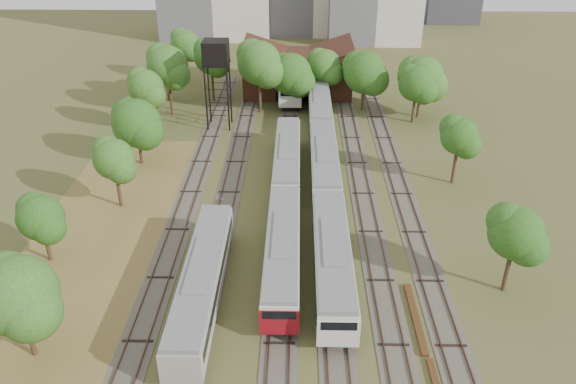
{
  "coord_description": "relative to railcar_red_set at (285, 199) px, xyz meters",
  "views": [
    {
      "loc": [
        -0.81,
        -26.07,
        28.4
      ],
      "look_at": [
        -1.75,
        20.72,
        2.5
      ],
      "focal_mm": 35.0,
      "sensor_mm": 36.0,
      "label": 1
    }
  ],
  "objects": [
    {
      "name": "tracks",
      "position": [
        1.33,
        4.46,
        -1.78
      ],
      "size": [
        24.6,
        80.0,
        0.19
      ],
      "color": "#4C473D",
      "rests_on": "ground"
    },
    {
      "name": "railcar_red_set",
      "position": [
        0.0,
        0.0,
        0.0
      ],
      "size": [
        2.79,
        34.58,
        3.45
      ],
      "color": "black",
      "rests_on": "ground"
    },
    {
      "name": "tree_band_left",
      "position": [
        -17.57,
        6.19,
        3.52
      ],
      "size": [
        7.78,
        76.27,
        8.32
      ],
      "color": "#382616",
      "rests_on": "ground"
    },
    {
      "name": "railcar_rear",
      "position": [
        0.0,
        35.4,
        0.27
      ],
      "size": [
        3.2,
        16.08,
        3.96
      ],
      "color": "black",
      "rests_on": "ground"
    },
    {
      "name": "tree_band_far",
      "position": [
        1.05,
        28.75,
        4.12
      ],
      "size": [
        39.66,
        11.08,
        9.96
      ],
      "color": "#382616",
      "rests_on": "ground"
    },
    {
      "name": "maintenance_shed",
      "position": [
        1.0,
        37.44,
        1.09
      ],
      "size": [
        16.45,
        11.55,
        7.58
      ],
      "color": "#331C12",
      "rests_on": "ground"
    },
    {
      "name": "tree_band_right",
      "position": [
        17.16,
        9.58,
        3.55
      ],
      "size": [
        5.58,
        39.96,
        7.77
      ],
      "color": "#382616",
      "rests_on": "ground"
    },
    {
      "name": "railcar_green_set",
      "position": [
        4.0,
        7.61,
        0.09
      ],
      "size": [
        2.93,
        52.08,
        3.62
      ],
      "color": "black",
      "rests_on": "ground"
    },
    {
      "name": "rail_pile_near",
      "position": [
        10.0,
        -14.6,
        -1.7
      ],
      "size": [
        0.51,
        7.7,
        0.26
      ],
      "primitive_type": "cube",
      "color": "#553118",
      "rests_on": "ground"
    },
    {
      "name": "old_grey_coach",
      "position": [
        -6.0,
        -12.79,
        0.05
      ],
      "size": [
        2.78,
        18.0,
        3.43
      ],
      "color": "black",
      "rests_on": "ground"
    },
    {
      "name": "ground",
      "position": [
        2.0,
        -20.54,
        -1.82
      ],
      "size": [
        240.0,
        240.0,
        0.0
      ],
      "primitive_type": "plane",
      "color": "#475123",
      "rests_on": "ground"
    },
    {
      "name": "water_tower",
      "position": [
        -9.2,
        22.66,
        7.72
      ],
      "size": [
        3.27,
        3.27,
        11.31
      ],
      "color": "black",
      "rests_on": "ground"
    },
    {
      "name": "dry_grass_patch",
      "position": [
        -16.0,
        -12.54,
        -1.8
      ],
      "size": [
        14.0,
        60.0,
        0.04
      ],
      "primitive_type": "cube",
      "color": "brown",
      "rests_on": "ground"
    }
  ]
}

